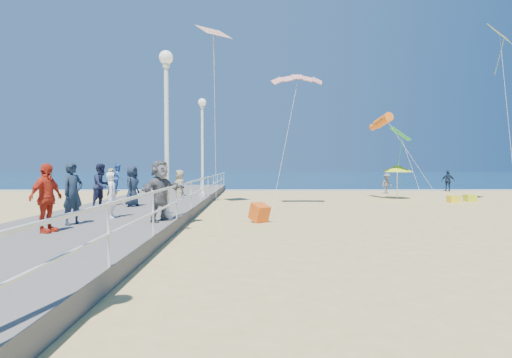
{
  "coord_description": "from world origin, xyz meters",
  "views": [
    {
      "loc": [
        -2.63,
        -12.69,
        2.11
      ],
      "look_at": [
        -2.5,
        2.0,
        1.6
      ],
      "focal_mm": 28.0,
      "sensor_mm": 36.0,
      "label": 1
    }
  ],
  "objects_px": {
    "spectator_6": "(112,187)",
    "beach_umbrella": "(397,168)",
    "beach_chair_left": "(453,199)",
    "toddler_held": "(118,178)",
    "beach_walker_b": "(448,181)",
    "beach_chair_right": "(470,198)",
    "beach_walker_c": "(180,187)",
    "spectator_3": "(46,198)",
    "spectator_5": "(160,191)",
    "box_kite": "(259,214)",
    "beach_walker_a": "(387,183)",
    "woman_holding_toddler": "(112,195)",
    "spectator_0": "(73,194)",
    "spectator_4": "(132,186)",
    "spectator_7": "(102,185)",
    "lamp_post_mid": "(167,116)",
    "lamp_post_far": "(202,137)"
  },
  "relations": [
    {
      "from": "spectator_5",
      "to": "beach_chair_left",
      "type": "xyz_separation_m",
      "value": [
        14.13,
        10.14,
        -1.14
      ]
    },
    {
      "from": "spectator_7",
      "to": "beach_umbrella",
      "type": "xyz_separation_m",
      "value": [
        15.21,
        8.61,
        0.62
      ]
    },
    {
      "from": "box_kite",
      "to": "spectator_0",
      "type": "bearing_deg",
      "value": 173.01
    },
    {
      "from": "spectator_4",
      "to": "spectator_5",
      "type": "bearing_deg",
      "value": -143.96
    },
    {
      "from": "box_kite",
      "to": "beach_walker_c",
      "type": "bearing_deg",
      "value": 82.61
    },
    {
      "from": "spectator_0",
      "to": "spectator_5",
      "type": "distance_m",
      "value": 2.44
    },
    {
      "from": "beach_walker_c",
      "to": "beach_umbrella",
      "type": "distance_m",
      "value": 13.43
    },
    {
      "from": "beach_walker_a",
      "to": "spectator_4",
      "type": "bearing_deg",
      "value": -168.92
    },
    {
      "from": "spectator_3",
      "to": "beach_walker_a",
      "type": "relative_size",
      "value": 1.17
    },
    {
      "from": "spectator_0",
      "to": "beach_walker_b",
      "type": "xyz_separation_m",
      "value": [
        20.88,
        20.41,
        -0.46
      ]
    },
    {
      "from": "toddler_held",
      "to": "spectator_7",
      "type": "height_order",
      "value": "spectator_7"
    },
    {
      "from": "spectator_0",
      "to": "beach_walker_a",
      "type": "relative_size",
      "value": 1.19
    },
    {
      "from": "spectator_6",
      "to": "beach_chair_right",
      "type": "bearing_deg",
      "value": -46.05
    },
    {
      "from": "woman_holding_toddler",
      "to": "beach_walker_c",
      "type": "relative_size",
      "value": 0.81
    },
    {
      "from": "spectator_6",
      "to": "beach_chair_right",
      "type": "height_order",
      "value": "spectator_6"
    },
    {
      "from": "spectator_0",
      "to": "woman_holding_toddler",
      "type": "bearing_deg",
      "value": 2.71
    },
    {
      "from": "lamp_post_mid",
      "to": "spectator_5",
      "type": "xyz_separation_m",
      "value": [
        -0.09,
        -0.55,
        -2.33
      ]
    },
    {
      "from": "woman_holding_toddler",
      "to": "spectator_4",
      "type": "xyz_separation_m",
      "value": [
        -0.45,
        3.62,
        0.1
      ]
    },
    {
      "from": "lamp_post_far",
      "to": "beach_chair_right",
      "type": "bearing_deg",
      "value": 4.56
    },
    {
      "from": "beach_chair_left",
      "to": "beach_chair_right",
      "type": "distance_m",
      "value": 1.43
    },
    {
      "from": "beach_walker_b",
      "to": "beach_chair_right",
      "type": "bearing_deg",
      "value": 88.85
    },
    {
      "from": "beach_umbrella",
      "to": "box_kite",
      "type": "bearing_deg",
      "value": -130.75
    },
    {
      "from": "toddler_held",
      "to": "beach_walker_a",
      "type": "bearing_deg",
      "value": -49.93
    },
    {
      "from": "woman_holding_toddler",
      "to": "spectator_5",
      "type": "distance_m",
      "value": 1.91
    },
    {
      "from": "toddler_held",
      "to": "box_kite",
      "type": "distance_m",
      "value": 5.1
    },
    {
      "from": "lamp_post_mid",
      "to": "spectator_3",
      "type": "relative_size",
      "value": 3.02
    },
    {
      "from": "lamp_post_mid",
      "to": "toddler_held",
      "type": "bearing_deg",
      "value": 167.39
    },
    {
      "from": "spectator_4",
      "to": "beach_walker_a",
      "type": "distance_m",
      "value": 19.75
    },
    {
      "from": "lamp_post_mid",
      "to": "spectator_0",
      "type": "height_order",
      "value": "lamp_post_mid"
    },
    {
      "from": "spectator_6",
      "to": "spectator_4",
      "type": "bearing_deg",
      "value": -85.37
    },
    {
      "from": "spectator_3",
      "to": "beach_chair_left",
      "type": "distance_m",
      "value": 20.56
    },
    {
      "from": "spectator_4",
      "to": "beach_walker_b",
      "type": "bearing_deg",
      "value": -43.83
    },
    {
      "from": "spectator_5",
      "to": "beach_walker_c",
      "type": "distance_m",
      "value": 9.98
    },
    {
      "from": "lamp_post_mid",
      "to": "spectator_6",
      "type": "relative_size",
      "value": 3.38
    },
    {
      "from": "lamp_post_far",
      "to": "toddler_held",
      "type": "height_order",
      "value": "lamp_post_far"
    },
    {
      "from": "spectator_4",
      "to": "beach_umbrella",
      "type": "height_order",
      "value": "beach_umbrella"
    },
    {
      "from": "toddler_held",
      "to": "lamp_post_mid",
      "type": "bearing_deg",
      "value": -111.24
    },
    {
      "from": "toddler_held",
      "to": "spectator_4",
      "type": "height_order",
      "value": "toddler_held"
    },
    {
      "from": "lamp_post_far",
      "to": "beach_chair_right",
      "type": "relative_size",
      "value": 9.67
    },
    {
      "from": "spectator_3",
      "to": "spectator_5",
      "type": "distance_m",
      "value": 3.15
    },
    {
      "from": "spectator_7",
      "to": "beach_chair_left",
      "type": "bearing_deg",
      "value": -48.86
    },
    {
      "from": "lamp_post_far",
      "to": "beach_chair_right",
      "type": "xyz_separation_m",
      "value": [
        15.32,
        1.22,
        -3.46
      ]
    },
    {
      "from": "spectator_0",
      "to": "lamp_post_far",
      "type": "bearing_deg",
      "value": 12.02
    },
    {
      "from": "spectator_4",
      "to": "spectator_7",
      "type": "bearing_deg",
      "value": 113.63
    },
    {
      "from": "spectator_0",
      "to": "toddler_held",
      "type": "bearing_deg",
      "value": 0.13
    },
    {
      "from": "spectator_6",
      "to": "beach_umbrella",
      "type": "height_order",
      "value": "beach_umbrella"
    },
    {
      "from": "spectator_5",
      "to": "beach_umbrella",
      "type": "relative_size",
      "value": 0.88
    },
    {
      "from": "beach_chair_left",
      "to": "toddler_held",
      "type": "bearing_deg",
      "value": -149.62
    },
    {
      "from": "spectator_6",
      "to": "toddler_held",
      "type": "bearing_deg",
      "value": -132.05
    },
    {
      "from": "toddler_held",
      "to": "spectator_6",
      "type": "xyz_separation_m",
      "value": [
        -1.55,
        3.84,
        -0.51
      ]
    }
  ]
}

